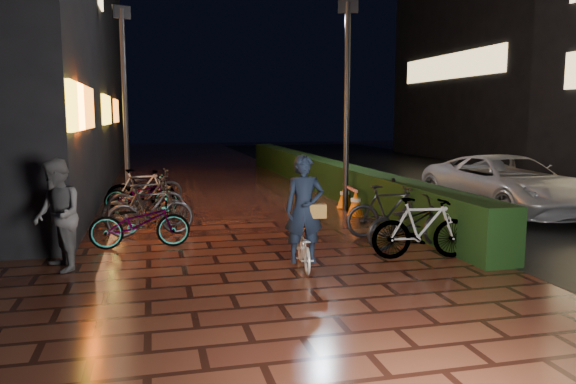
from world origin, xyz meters
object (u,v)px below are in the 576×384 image
object	(u,v)px
traffic_barrier	(350,199)
cart_assembly	(403,200)
cyclist	(304,227)
bystander_person	(57,215)
van	(507,184)

from	to	relation	value
traffic_barrier	cart_assembly	distance (m)	2.00
cyclist	traffic_barrier	bearing A→B (deg)	62.39
cyclist	cart_assembly	distance (m)	4.28
cyclist	traffic_barrier	size ratio (longest dim) A/B	1.14
bystander_person	van	distance (m)	10.67
van	traffic_barrier	world-z (taller)	van
van	traffic_barrier	distance (m)	4.00
van	cyclist	xyz separation A→B (m)	(-6.41, -3.92, -0.04)
bystander_person	van	xyz separation A→B (m)	(10.19, 3.15, -0.17)
cyclist	cart_assembly	xyz separation A→B (m)	(3.10, 2.95, -0.12)
van	traffic_barrier	bearing A→B (deg)	165.22
van	cart_assembly	size ratio (longest dim) A/B	4.67
cyclist	traffic_barrier	xyz separation A→B (m)	(2.54, 4.85, -0.36)
cart_assembly	cyclist	bearing A→B (deg)	-136.46
bystander_person	van	world-z (taller)	bystander_person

